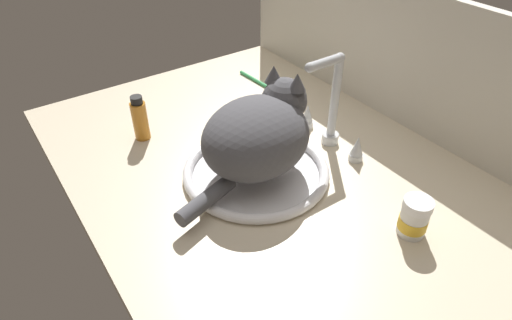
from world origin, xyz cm
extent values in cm
cube|color=beige|center=(0.00, 0.00, 1.50)|extent=(111.55, 77.77, 3.00)
cube|color=silver|center=(0.00, 40.08, 17.80)|extent=(111.55, 2.40, 35.60)
torus|color=white|center=(1.75, -3.19, 4.08)|extent=(31.72, 31.72, 2.15)
cylinder|color=white|center=(1.75, -3.19, 3.30)|extent=(28.49, 28.49, 0.60)
cylinder|color=silver|center=(1.75, 18.43, 4.22)|extent=(4.00, 4.00, 2.43)
cylinder|color=silver|center=(1.75, 18.43, 15.07)|extent=(2.00, 2.00, 19.27)
sphere|color=silver|center=(1.75, 18.43, 24.71)|extent=(2.20, 2.20, 2.20)
cylinder|color=silver|center=(1.75, 14.25, 24.71)|extent=(2.00, 8.37, 2.00)
sphere|color=silver|center=(1.75, 10.07, 24.71)|extent=(2.10, 2.10, 2.10)
cylinder|color=silver|center=(-6.82, 18.43, 3.80)|extent=(3.20, 3.20, 1.60)
cone|color=silver|center=(-6.82, 18.43, 6.93)|extent=(2.88, 2.88, 4.66)
cylinder|color=silver|center=(10.32, 18.43, 3.80)|extent=(3.20, 3.20, 1.60)
cone|color=silver|center=(10.32, 18.43, 6.93)|extent=(2.88, 2.88, 4.66)
ellipsoid|color=#4C4C51|center=(1.75, -3.19, 12.87)|extent=(26.96, 29.47, 15.43)
sphere|color=#4C4C51|center=(-1.13, 6.17, 17.09)|extent=(9.82, 9.82, 9.82)
cone|color=#4C4C51|center=(-3.95, 5.30, 22.37)|extent=(3.73, 3.73, 3.68)
cone|color=#4C4C51|center=(1.69, 7.03, 22.37)|extent=(3.73, 3.73, 3.68)
ellipsoid|color=silver|center=(-2.21, 9.69, 16.10)|extent=(4.81, 4.03, 3.14)
ellipsoid|color=silver|center=(-0.77, 5.00, 12.10)|extent=(12.88, 9.89, 8.49)
cylinder|color=#4C4C51|center=(6.31, -18.01, 6.75)|extent=(7.14, 14.21, 3.20)
cylinder|color=white|center=(32.23, 10.61, 6.10)|extent=(5.12, 5.12, 6.19)
cylinder|color=gold|center=(32.23, 10.61, 5.60)|extent=(5.28, 5.28, 2.48)
cylinder|color=white|center=(32.23, 10.61, 10.06)|extent=(5.38, 5.38, 1.73)
cylinder|color=#C67A23|center=(-25.87, -17.53, 7.75)|extent=(3.70, 3.70, 9.49)
cylinder|color=black|center=(-25.87, -17.53, 13.39)|extent=(2.78, 2.78, 1.80)
cylinder|color=#3FB266|center=(-34.52, 21.90, 3.50)|extent=(14.05, 1.98, 1.00)
cube|color=white|center=(-26.24, 22.49, 4.10)|extent=(2.68, 1.38, 1.20)
camera|label=1|loc=(62.09, -45.37, 62.89)|focal=30.52mm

